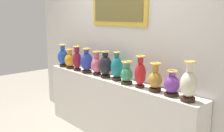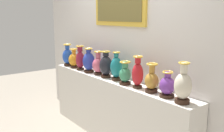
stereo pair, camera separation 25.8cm
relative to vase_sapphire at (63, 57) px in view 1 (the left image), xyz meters
The scene contains 14 objects.
display_shelf 1.35m from the vase_sapphire, ahead, with size 2.73×0.31×0.91m, color silver.
back_wall 1.27m from the vase_sapphire, 12.14° to the left, with size 4.30×0.14×2.84m.
vase_sapphire is the anchor object (origin of this frame).
vase_amber 0.21m from the vase_sapphire, ahead, with size 0.18×0.18×0.32m.
vase_burgundy 0.43m from the vase_sapphire, ahead, with size 0.14×0.14×0.39m.
vase_cobalt 0.66m from the vase_sapphire, ahead, with size 0.18×0.18×0.38m.
vase_rose 0.88m from the vase_sapphire, ahead, with size 0.17×0.17×0.35m.
vase_onyx 1.08m from the vase_sapphire, ahead, with size 0.18×0.18×0.37m.
vase_teal 1.30m from the vase_sapphire, ahead, with size 0.16×0.16×0.39m.
vase_jade 1.52m from the vase_sapphire, ahead, with size 0.15×0.15×0.30m.
vase_crimson 1.74m from the vase_sapphire, ahead, with size 0.14×0.14×0.39m.
vase_ochre 1.96m from the vase_sapphire, ahead, with size 0.16×0.16×0.33m.
vase_violet 2.18m from the vase_sapphire, ahead, with size 0.17×0.17×0.28m.
vase_ivory 2.40m from the vase_sapphire, ahead, with size 0.17×0.17×0.41m.
Camera 1 is at (2.48, -2.23, 1.75)m, focal length 40.08 mm.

